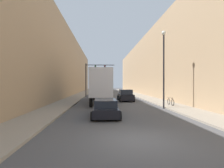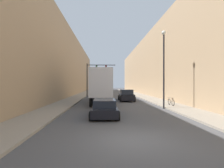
{
  "view_description": "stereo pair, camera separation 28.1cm",
  "coord_description": "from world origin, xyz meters",
  "px_view_note": "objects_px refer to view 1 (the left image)",
  "views": [
    {
      "loc": [
        -1.64,
        -7.8,
        2.56
      ],
      "look_at": [
        -0.52,
        11.16,
        2.53
      ],
      "focal_mm": 28.0,
      "sensor_mm": 36.0,
      "label": 1
    },
    {
      "loc": [
        -1.36,
        -7.81,
        2.56
      ],
      "look_at": [
        -0.52,
        11.16,
        2.53
      ],
      "focal_mm": 28.0,
      "sensor_mm": 36.0,
      "label": 2
    }
  ],
  "objects_px": {
    "suv_car": "(126,96)",
    "parked_bicycle": "(171,102)",
    "street_lamp": "(164,60)",
    "semi_truck": "(101,85)",
    "sedan_car": "(105,108)",
    "traffic_signal_gantry": "(92,74)"
  },
  "relations": [
    {
      "from": "suv_car",
      "to": "parked_bicycle",
      "type": "relative_size",
      "value": 2.43
    },
    {
      "from": "street_lamp",
      "to": "suv_car",
      "type": "bearing_deg",
      "value": 108.99
    },
    {
      "from": "suv_car",
      "to": "semi_truck",
      "type": "bearing_deg",
      "value": -151.37
    },
    {
      "from": "sedan_car",
      "to": "traffic_signal_gantry",
      "type": "distance_m",
      "value": 21.25
    },
    {
      "from": "traffic_signal_gantry",
      "to": "street_lamp",
      "type": "bearing_deg",
      "value": -64.23
    },
    {
      "from": "sedan_car",
      "to": "semi_truck",
      "type": "bearing_deg",
      "value": 92.15
    },
    {
      "from": "traffic_signal_gantry",
      "to": "street_lamp",
      "type": "xyz_separation_m",
      "value": [
        8.18,
        -16.95,
        0.52
      ]
    },
    {
      "from": "suv_car",
      "to": "parked_bicycle",
      "type": "bearing_deg",
      "value": -57.95
    },
    {
      "from": "street_lamp",
      "to": "semi_truck",
      "type": "bearing_deg",
      "value": 136.03
    },
    {
      "from": "suv_car",
      "to": "parked_bicycle",
      "type": "distance_m",
      "value": 7.87
    },
    {
      "from": "semi_truck",
      "to": "parked_bicycle",
      "type": "xyz_separation_m",
      "value": [
        7.8,
        -4.69,
        -1.83
      ]
    },
    {
      "from": "semi_truck",
      "to": "suv_car",
      "type": "relative_size",
      "value": 2.67
    },
    {
      "from": "suv_car",
      "to": "traffic_signal_gantry",
      "type": "xyz_separation_m",
      "value": [
        -5.36,
        8.75,
        3.7
      ]
    },
    {
      "from": "semi_truck",
      "to": "sedan_car",
      "type": "distance_m",
      "value": 10.21
    },
    {
      "from": "suv_car",
      "to": "street_lamp",
      "type": "distance_m",
      "value": 9.64
    },
    {
      "from": "semi_truck",
      "to": "sedan_car",
      "type": "height_order",
      "value": "semi_truck"
    },
    {
      "from": "suv_car",
      "to": "traffic_signal_gantry",
      "type": "distance_m",
      "value": 10.91
    },
    {
      "from": "street_lamp",
      "to": "parked_bicycle",
      "type": "distance_m",
      "value": 4.93
    },
    {
      "from": "sedan_car",
      "to": "street_lamp",
      "type": "distance_m",
      "value": 8.41
    },
    {
      "from": "sedan_car",
      "to": "traffic_signal_gantry",
      "type": "bearing_deg",
      "value": 95.81
    },
    {
      "from": "street_lamp",
      "to": "parked_bicycle",
      "type": "height_order",
      "value": "street_lamp"
    },
    {
      "from": "semi_truck",
      "to": "street_lamp",
      "type": "distance_m",
      "value": 9.35
    }
  ]
}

